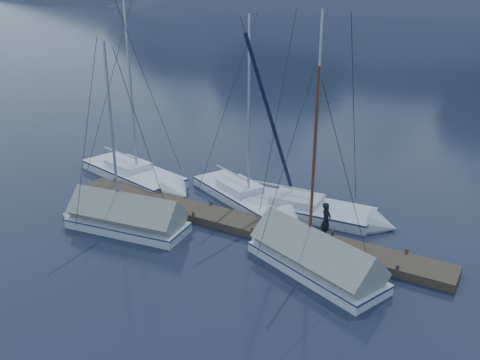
# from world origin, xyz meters

# --- Properties ---
(ground) EXTENTS (1000.00, 1000.00, 0.00)m
(ground) POSITION_xyz_m (0.00, 0.00, 0.00)
(ground) COLOR black
(ground) RESTS_ON ground
(dock) EXTENTS (18.00, 1.50, 0.54)m
(dock) POSITION_xyz_m (0.00, 2.00, 0.11)
(dock) COLOR #382D23
(dock) RESTS_ON ground
(mooring_posts) EXTENTS (15.12, 1.52, 0.35)m
(mooring_posts) POSITION_xyz_m (-0.50, 2.00, 0.35)
(mooring_posts) COLOR #382D23
(mooring_posts) RESTS_ON ground
(sailboat_open_left) EXTENTS (8.20, 4.02, 10.45)m
(sailboat_open_left) POSITION_xyz_m (-7.24, 4.06, 0.18)
(sailboat_open_left) COLOR white
(sailboat_open_left) RESTS_ON ground
(sailboat_open_mid) EXTENTS (7.50, 4.94, 9.68)m
(sailboat_open_mid) POSITION_xyz_m (-0.56, 4.32, 0.17)
(sailboat_open_mid) COLOR white
(sailboat_open_mid) RESTS_ON ground
(sailboat_open_right) EXTENTS (7.63, 3.23, 9.94)m
(sailboat_open_right) POSITION_xyz_m (2.72, 4.83, 0.17)
(sailboat_open_right) COLOR silver
(sailboat_open_right) RESTS_ON ground
(sailboat_covered_near) EXTENTS (6.66, 4.11, 8.31)m
(sailboat_covered_near) POSITION_xyz_m (3.83, 0.38, 0.41)
(sailboat_covered_near) COLOR white
(sailboat_covered_near) RESTS_ON ground
(sailboat_covered_far) EXTENTS (6.42, 2.84, 8.73)m
(sailboat_covered_far) POSITION_xyz_m (-4.54, -0.77, 0.43)
(sailboat_covered_far) COLOR silver
(sailboat_covered_far) RESTS_ON ground
(person) EXTENTS (0.38, 0.57, 1.53)m
(person) POSITION_xyz_m (3.83, 2.30, 1.10)
(person) COLOR black
(person) RESTS_ON dock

